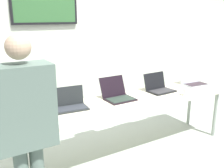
{
  "coord_description": "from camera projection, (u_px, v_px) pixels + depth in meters",
  "views": [
    {
      "loc": [
        -1.47,
        -2.52,
        1.78
      ],
      "look_at": [
        0.04,
        -0.02,
        1.0
      ],
      "focal_mm": 40.97,
      "sensor_mm": 36.0,
      "label": 1
    }
  ],
  "objects": [
    {
      "name": "laptop_station_4",
      "position": [
        193.0,
        81.0,
        3.95
      ],
      "size": [
        0.38,
        0.32,
        0.24
      ],
      "color": "#A9B1B9",
      "rests_on": "workbench"
    },
    {
      "name": "person",
      "position": [
        25.0,
        120.0,
        1.95
      ],
      "size": [
        0.44,
        0.58,
        1.66
      ],
      "color": "#566A5F",
      "rests_on": "ground"
    },
    {
      "name": "workbench",
      "position": [
        108.0,
        108.0,
        3.09
      ],
      "size": [
        3.64,
        0.7,
        0.75
      ],
      "color": "beige",
      "rests_on": "ground"
    },
    {
      "name": "laptop_station_2",
      "position": [
        117.0,
        94.0,
        3.26
      ],
      "size": [
        0.36,
        0.37,
        0.26
      ],
      "color": "black",
      "rests_on": "workbench"
    },
    {
      "name": "ground",
      "position": [
        108.0,
        160.0,
        3.28
      ],
      "size": [
        8.0,
        8.0,
        0.04
      ],
      "primitive_type": "cube",
      "color": "#9CA49A"
    },
    {
      "name": "laptop_station_3",
      "position": [
        159.0,
        87.0,
        3.6
      ],
      "size": [
        0.38,
        0.32,
        0.25
      ],
      "color": "black",
      "rests_on": "workbench"
    },
    {
      "name": "coffee_mug",
      "position": [
        186.0,
        92.0,
        3.4
      ],
      "size": [
        0.09,
        0.09,
        0.1
      ],
      "color": "white",
      "rests_on": "workbench"
    },
    {
      "name": "laptop_station_1",
      "position": [
        70.0,
        104.0,
        2.93
      ],
      "size": [
        0.39,
        0.3,
        0.24
      ],
      "color": "black",
      "rests_on": "workbench"
    },
    {
      "name": "paper_sheet",
      "position": [
        48.0,
        123.0,
        2.54
      ],
      "size": [
        0.25,
        0.32,
        0.0
      ],
      "color": "white",
      "rests_on": "workbench"
    },
    {
      "name": "back_wall",
      "position": [
        70.0,
        53.0,
        3.88
      ],
      "size": [
        8.0,
        0.11,
        2.41
      ],
      "color": "beige",
      "rests_on": "ground"
    },
    {
      "name": "laptop_station_0",
      "position": [
        8.0,
        115.0,
        2.6
      ],
      "size": [
        0.35,
        0.27,
        0.24
      ],
      "color": "#383938",
      "rests_on": "workbench"
    }
  ]
}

